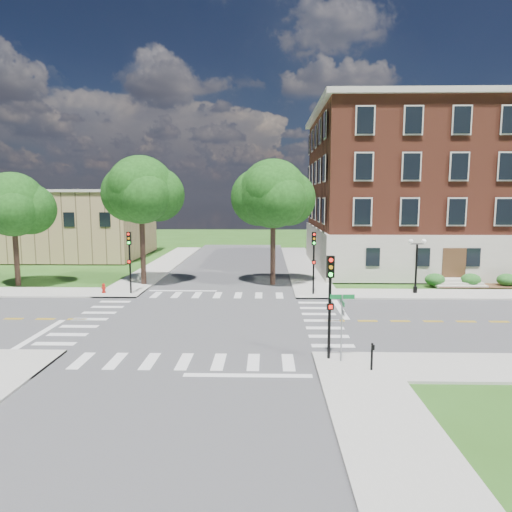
{
  "coord_description": "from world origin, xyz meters",
  "views": [
    {
      "loc": [
        3.78,
        -27.36,
        7.54
      ],
      "look_at": [
        3.01,
        6.34,
        3.2
      ],
      "focal_mm": 32.0,
      "sensor_mm": 36.0,
      "label": 1
    }
  ],
  "objects_px": {
    "twin_lamp_west": "(416,262)",
    "push_button_post": "(372,355)",
    "traffic_signal_nw": "(130,254)",
    "traffic_signal_se": "(330,294)",
    "fire_hydrant": "(104,288)",
    "street_sign_pole": "(342,314)",
    "traffic_signal_ne": "(314,255)"
  },
  "relations": [
    {
      "from": "traffic_signal_nw",
      "to": "fire_hydrant",
      "type": "distance_m",
      "value": 3.48
    },
    {
      "from": "traffic_signal_se",
      "to": "push_button_post",
      "type": "distance_m",
      "value": 3.24
    },
    {
      "from": "traffic_signal_ne",
      "to": "fire_hydrant",
      "type": "xyz_separation_m",
      "value": [
        -16.38,
        0.04,
        -2.72
      ]
    },
    {
      "from": "traffic_signal_nw",
      "to": "push_button_post",
      "type": "distance_m",
      "value": 21.91
    },
    {
      "from": "traffic_signal_ne",
      "to": "traffic_signal_nw",
      "type": "relative_size",
      "value": 1.0
    },
    {
      "from": "fire_hydrant",
      "to": "push_button_post",
      "type": "bearing_deg",
      "value": -42.29
    },
    {
      "from": "traffic_signal_nw",
      "to": "traffic_signal_se",
      "type": "bearing_deg",
      "value": -46.54
    },
    {
      "from": "traffic_signal_nw",
      "to": "push_button_post",
      "type": "height_order",
      "value": "traffic_signal_nw"
    },
    {
      "from": "traffic_signal_nw",
      "to": "twin_lamp_west",
      "type": "distance_m",
      "value": 22.27
    },
    {
      "from": "traffic_signal_ne",
      "to": "street_sign_pole",
      "type": "height_order",
      "value": "traffic_signal_ne"
    },
    {
      "from": "street_sign_pole",
      "to": "push_button_post",
      "type": "distance_m",
      "value": 2.19
    },
    {
      "from": "traffic_signal_ne",
      "to": "twin_lamp_west",
      "type": "relative_size",
      "value": 1.13
    },
    {
      "from": "street_sign_pole",
      "to": "push_button_post",
      "type": "xyz_separation_m",
      "value": [
        1.14,
        -1.09,
        -1.51
      ]
    },
    {
      "from": "twin_lamp_west",
      "to": "push_button_post",
      "type": "distance_m",
      "value": 17.87
    },
    {
      "from": "traffic_signal_ne",
      "to": "fire_hydrant",
      "type": "distance_m",
      "value": 16.61
    },
    {
      "from": "traffic_signal_se",
      "to": "fire_hydrant",
      "type": "xyz_separation_m",
      "value": [
        -15.65,
        14.32,
        -2.72
      ]
    },
    {
      "from": "traffic_signal_ne",
      "to": "twin_lamp_west",
      "type": "distance_m",
      "value": 8.09
    },
    {
      "from": "traffic_signal_nw",
      "to": "push_button_post",
      "type": "bearing_deg",
      "value": -45.95
    },
    {
      "from": "twin_lamp_west",
      "to": "traffic_signal_nw",
      "type": "bearing_deg",
      "value": -178.32
    },
    {
      "from": "street_sign_pole",
      "to": "twin_lamp_west",
      "type": "bearing_deg",
      "value": 61.54
    },
    {
      "from": "traffic_signal_se",
      "to": "street_sign_pole",
      "type": "distance_m",
      "value": 1.07
    },
    {
      "from": "traffic_signal_nw",
      "to": "fire_hydrant",
      "type": "xyz_separation_m",
      "value": [
        -2.17,
        0.09,
        -2.72
      ]
    },
    {
      "from": "traffic_signal_se",
      "to": "traffic_signal_nw",
      "type": "xyz_separation_m",
      "value": [
        -13.48,
        14.23,
        0.0
      ]
    },
    {
      "from": "street_sign_pole",
      "to": "push_button_post",
      "type": "bearing_deg",
      "value": -43.54
    },
    {
      "from": "traffic_signal_ne",
      "to": "fire_hydrant",
      "type": "bearing_deg",
      "value": 179.85
    },
    {
      "from": "traffic_signal_ne",
      "to": "push_button_post",
      "type": "bearing_deg",
      "value": -86.61
    },
    {
      "from": "push_button_post",
      "to": "street_sign_pole",
      "type": "bearing_deg",
      "value": 136.46
    },
    {
      "from": "traffic_signal_nw",
      "to": "twin_lamp_west",
      "type": "xyz_separation_m",
      "value": [
        22.25,
        0.65,
        -0.66
      ]
    },
    {
      "from": "traffic_signal_nw",
      "to": "twin_lamp_west",
      "type": "bearing_deg",
      "value": 1.68
    },
    {
      "from": "street_sign_pole",
      "to": "traffic_signal_ne",
      "type": "bearing_deg",
      "value": 89.16
    },
    {
      "from": "push_button_post",
      "to": "twin_lamp_west",
      "type": "bearing_deg",
      "value": 66.45
    },
    {
      "from": "push_button_post",
      "to": "fire_hydrant",
      "type": "bearing_deg",
      "value": 137.71
    }
  ]
}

